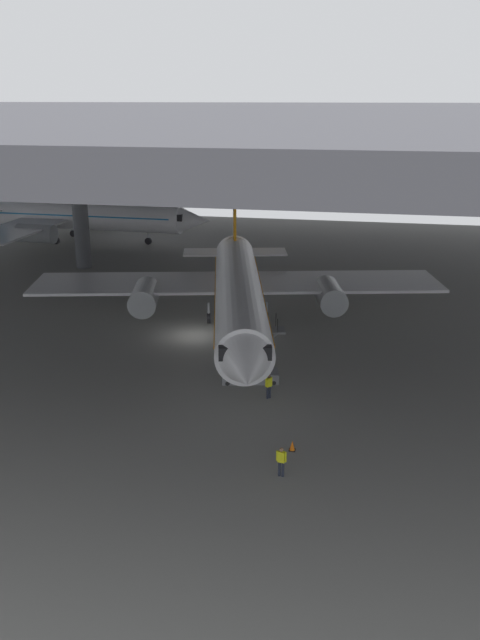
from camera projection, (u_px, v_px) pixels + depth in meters
ground_plane at (194, 335)px, 53.85m from camera, size 110.00×110.00×0.00m
hangar_structure at (228, 114)px, 61.23m from camera, size 121.00×99.00×17.49m
airplane_main at (238, 291)px, 53.77m from camera, size 35.71×36.39×11.47m
boarding_stairs at (251, 371)px, 45.04m from camera, size 4.41×2.31×4.66m
crew_worker_near_nose at (281, 460)px, 33.63m from camera, size 0.55×0.27×1.65m
crew_worker_by_stairs at (269, 385)px, 42.38m from camera, size 0.41×0.42×1.66m
airplane_distant at (77, 216)px, 87.88m from camera, size 36.05×34.71×11.32m
traffic_cone_orange at (292, 446)px, 36.29m from camera, size 0.36×0.36×0.60m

